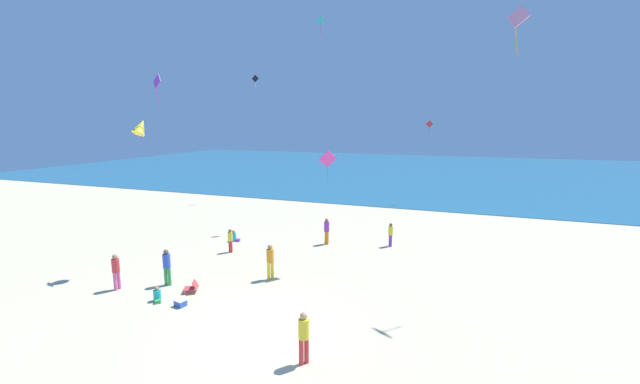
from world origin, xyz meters
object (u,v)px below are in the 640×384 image
(beach_chair_mid_beach, at_px, (192,287))
(kite_yellow, at_px, (141,127))
(person_2, at_px, (391,233))
(person_0, at_px, (230,239))
(kite_pink, at_px, (518,18))
(person_7, at_px, (116,269))
(person_8, at_px, (304,334))
(person_6, at_px, (270,259))
(kite_magenta, at_px, (328,159))
(person_5, at_px, (327,229))
(kite_purple, at_px, (157,82))
(kite_teal, at_px, (321,22))
(cooler_box, at_px, (180,303))
(person_4, at_px, (157,296))
(person_3, at_px, (167,265))
(person_1, at_px, (234,237))
(kite_red, at_px, (429,124))
(kite_black, at_px, (255,79))

(beach_chair_mid_beach, bearing_deg, kite_yellow, -50.94)
(kite_yellow, bearing_deg, person_2, 34.88)
(person_0, xyz_separation_m, kite_yellow, (-2.71, -3.51, 6.59))
(kite_pink, xyz_separation_m, kite_yellow, (-17.20, -2.58, -4.35))
(person_7, xyz_separation_m, person_8, (10.31, -2.36, 0.04))
(person_6, bearing_deg, person_2, 93.16)
(person_8, distance_m, kite_pink, 14.67)
(person_8, xyz_separation_m, kite_magenta, (-2.11, 8.35, 4.75))
(person_5, xyz_separation_m, kite_purple, (-6.83, -6.43, 8.65))
(person_5, height_order, kite_purple, kite_purple)
(person_6, height_order, kite_teal, kite_teal)
(person_0, height_order, person_6, person_6)
(person_8, relative_size, kite_yellow, 1.35)
(beach_chair_mid_beach, distance_m, person_0, 5.75)
(cooler_box, distance_m, person_2, 13.20)
(person_0, xyz_separation_m, person_4, (0.67, -6.80, -0.57))
(person_5, height_order, kite_yellow, kite_yellow)
(person_3, height_order, kite_magenta, kite_magenta)
(beach_chair_mid_beach, distance_m, kite_pink, 17.95)
(kite_magenta, bearing_deg, person_1, 161.13)
(person_1, distance_m, kite_teal, 16.38)
(kite_teal, distance_m, kite_red, 14.89)
(person_3, height_order, person_5, person_3)
(person_4, xyz_separation_m, person_6, (3.47, 3.89, 0.77))
(beach_chair_mid_beach, xyz_separation_m, kite_yellow, (-4.21, 2.01, 7.15))
(person_2, xyz_separation_m, kite_pink, (5.78, -5.38, 10.90))
(beach_chair_mid_beach, relative_size, person_3, 0.45)
(person_6, height_order, kite_yellow, kite_yellow)
(person_5, bearing_deg, kite_yellow, -13.53)
(kite_red, bearing_deg, person_7, -113.25)
(person_4, distance_m, person_7, 2.73)
(person_0, relative_size, kite_red, 1.30)
(person_1, distance_m, kite_purple, 10.62)
(person_2, height_order, person_5, person_5)
(person_0, distance_m, kite_red, 22.93)
(person_4, distance_m, kite_pink, 18.92)
(person_7, relative_size, kite_black, 1.25)
(person_8, relative_size, kite_pink, 0.89)
(person_1, xyz_separation_m, person_5, (5.85, 1.48, 0.69))
(beach_chair_mid_beach, distance_m, kite_yellow, 8.53)
(person_1, height_order, kite_pink, kite_pink)
(cooler_box, relative_size, kite_purple, 0.32)
(person_4, bearing_deg, kite_black, 154.20)
(person_6, bearing_deg, person_7, -114.71)
(kite_red, height_order, kite_yellow, kite_yellow)
(person_5, distance_m, person_7, 12.04)
(kite_yellow, distance_m, kite_magenta, 9.61)
(kite_purple, bearing_deg, kite_magenta, 16.62)
(kite_teal, relative_size, kite_yellow, 1.02)
(person_3, distance_m, person_8, 9.20)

